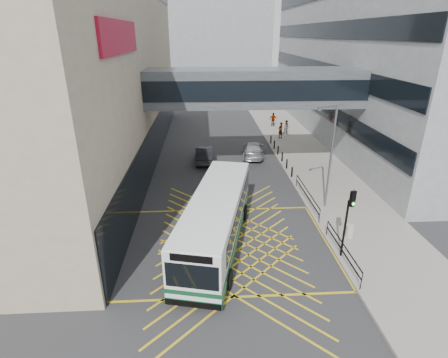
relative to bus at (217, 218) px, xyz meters
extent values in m
plane|color=#333335|center=(0.65, -0.25, -1.73)|extent=(120.00, 120.00, 0.00)
cube|color=tan|center=(-17.35, 15.75, 6.27)|extent=(24.00, 42.00, 16.00)
cube|color=black|center=(-5.31, 15.75, 0.27)|extent=(0.10, 41.50, 4.00)
cube|color=maroon|center=(-5.27, 3.75, 9.77)|extent=(0.18, 9.00, 1.80)
cube|color=gray|center=(24.65, 23.75, 8.27)|extent=(24.00, 44.00, 20.00)
cube|color=black|center=(12.61, 23.75, 2.27)|extent=(0.10, 43.50, 1.60)
cube|color=black|center=(12.61, 23.75, 6.27)|extent=(0.10, 43.50, 1.60)
cube|color=black|center=(12.61, 23.75, 10.27)|extent=(0.10, 43.50, 1.60)
cube|color=gray|center=(-1.35, 59.75, 7.27)|extent=(28.00, 16.00, 18.00)
cube|color=#454A4F|center=(3.65, 11.75, 5.77)|extent=(20.00, 4.00, 3.00)
cube|color=black|center=(3.65, 9.73, 5.77)|extent=(19.50, 0.06, 1.60)
cube|color=black|center=(3.65, 13.77, 5.77)|extent=(19.50, 0.06, 1.60)
cube|color=gray|center=(9.65, 14.75, -1.65)|extent=(6.00, 54.00, 0.16)
cube|color=gold|center=(0.65, -0.25, -1.72)|extent=(12.00, 9.00, 0.01)
cube|color=white|center=(-0.03, -0.12, 0.03)|extent=(5.05, 11.70, 2.80)
cube|color=#0D4223|center=(-0.03, -0.12, -1.19)|extent=(5.10, 11.75, 0.35)
cube|color=#0D4223|center=(-0.03, -0.12, -0.64)|extent=(5.12, 11.75, 0.23)
cube|color=black|center=(0.11, 0.49, 0.40)|extent=(4.79, 10.30, 1.09)
cube|color=black|center=(-1.28, -5.66, 0.29)|extent=(2.34, 0.61, 1.24)
cube|color=black|center=(-1.29, -5.68, 1.23)|extent=(1.83, 0.47, 0.36)
cube|color=white|center=(-0.03, -0.12, 1.44)|extent=(5.00, 11.59, 0.10)
cube|color=black|center=(-1.29, -5.68, -1.21)|extent=(2.55, 0.67, 0.31)
cube|color=black|center=(1.23, 5.45, -1.21)|extent=(2.55, 0.67, 0.31)
cylinder|color=black|center=(-2.13, -3.47, -1.21)|extent=(0.51, 1.08, 1.04)
cylinder|color=black|center=(0.42, -4.05, -1.21)|extent=(0.51, 1.08, 1.04)
cylinder|color=black|center=(-0.57, 3.41, -1.21)|extent=(0.51, 1.08, 1.04)
cylinder|color=black|center=(1.98, 2.83, -1.21)|extent=(0.51, 1.08, 1.04)
imported|color=white|center=(-1.86, -2.14, -1.08)|extent=(2.29, 4.29, 1.30)
imported|color=black|center=(-0.66, 14.51, -0.97)|extent=(1.91, 4.85, 1.52)
imported|color=#9FA3A7|center=(4.36, 15.88, -0.95)|extent=(2.76, 5.25, 1.56)
cylinder|color=black|center=(6.90, -1.92, 0.15)|extent=(0.16, 0.16, 3.43)
cube|color=black|center=(6.98, -2.12, 2.06)|extent=(0.33, 0.27, 0.86)
sphere|color=#19E533|center=(7.02, -2.22, 1.81)|extent=(0.21, 0.21, 0.16)
cylinder|color=slate|center=(7.99, 4.11, 2.04)|extent=(0.19, 0.19, 7.22)
cube|color=slate|center=(7.32, 3.83, 5.65)|extent=(1.37, 0.65, 0.09)
cylinder|color=slate|center=(6.66, 3.55, 5.58)|extent=(0.33, 0.33, 0.23)
cylinder|color=#ADA89E|center=(8.14, -0.02, -1.17)|extent=(0.46, 0.46, 0.79)
cube|color=black|center=(6.80, -2.25, -0.62)|extent=(0.05, 5.00, 0.05)
cube|color=black|center=(6.80, -2.25, -1.02)|extent=(0.05, 5.00, 0.05)
cube|color=black|center=(6.80, 4.75, -0.62)|extent=(0.05, 6.00, 0.05)
cube|color=black|center=(6.80, 4.75, -1.02)|extent=(0.05, 6.00, 0.05)
cylinder|color=black|center=(6.80, -4.75, -1.07)|extent=(0.04, 0.04, 1.00)
cylinder|color=black|center=(6.80, 0.25, -1.07)|extent=(0.04, 0.04, 1.00)
cylinder|color=black|center=(6.80, 1.75, -1.07)|extent=(0.04, 0.04, 1.00)
cylinder|color=black|center=(6.80, 7.75, -1.07)|extent=(0.04, 0.04, 1.00)
cylinder|color=black|center=(6.90, 9.75, -1.12)|extent=(0.14, 0.14, 0.90)
cylinder|color=black|center=(6.90, 11.75, -1.12)|extent=(0.14, 0.14, 0.90)
cylinder|color=black|center=(6.90, 13.75, -1.12)|extent=(0.14, 0.14, 0.90)
cylinder|color=black|center=(6.90, 15.75, -1.12)|extent=(0.14, 0.14, 0.90)
cylinder|color=black|center=(6.90, 17.75, -1.12)|extent=(0.14, 0.14, 0.90)
cylinder|color=black|center=(6.90, 19.75, -1.12)|extent=(0.14, 0.14, 0.90)
imported|color=gray|center=(8.39, 21.80, -0.61)|extent=(0.93, 0.87, 1.91)
imported|color=gray|center=(9.49, 23.35, -0.69)|extent=(0.89, 0.56, 1.76)
imported|color=gray|center=(8.64, 27.65, -0.68)|extent=(1.08, 0.57, 1.78)
camera|label=1|loc=(-0.61, -17.96, 9.97)|focal=28.00mm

